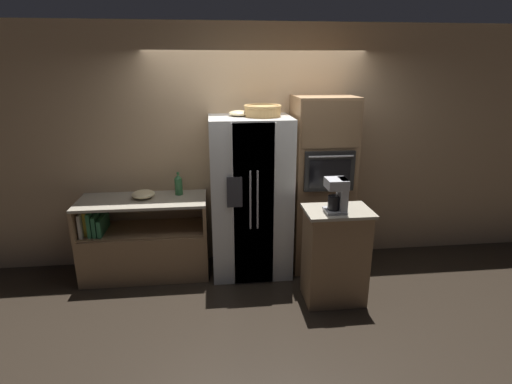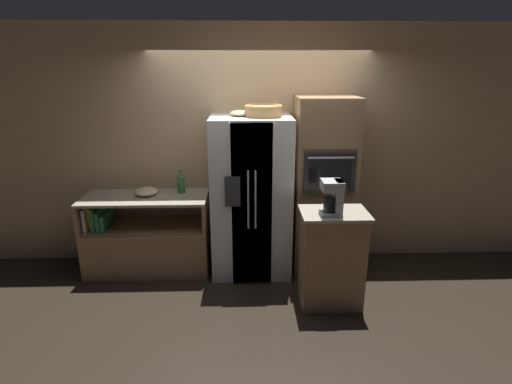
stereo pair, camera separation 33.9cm
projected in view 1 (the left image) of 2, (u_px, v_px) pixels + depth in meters
ground_plane at (260, 270)px, 4.78m from camera, size 20.00×20.00×0.00m
wall_back at (256, 148)px, 4.75m from camera, size 12.00×0.06×2.80m
counter_left at (145, 247)px, 4.62m from camera, size 1.41×0.61×0.92m
refrigerator at (251, 197)px, 4.53m from camera, size 0.89×0.73×1.81m
wall_oven at (321, 185)px, 4.63m from camera, size 0.67×0.66×2.02m
island_counter at (335, 255)px, 4.05m from camera, size 0.65×0.46×0.99m
wicker_basket at (263, 110)px, 4.25m from camera, size 0.40×0.40×0.12m
fruit_bowl at (239, 113)px, 4.31m from camera, size 0.22×0.22×0.06m
bottle_tall at (179, 184)px, 4.57m from camera, size 0.09×0.09×0.26m
mixing_bowl at (143, 194)px, 4.47m from camera, size 0.25×0.25×0.09m
coffee_maker at (338, 194)px, 3.79m from camera, size 0.19×0.21×0.33m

